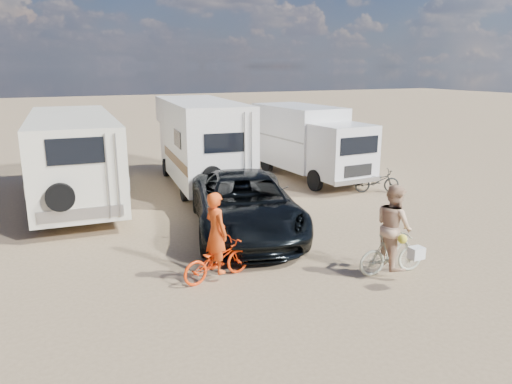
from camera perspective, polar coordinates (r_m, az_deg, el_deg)
name	(u,v)px	position (r m, az deg, el deg)	size (l,w,h in m)	color
ground	(307,245)	(12.58, 5.96, -6.17)	(140.00, 140.00, 0.00)	#9B7F5C
rv_main	(201,144)	(18.53, -6.41, 5.60)	(2.32, 6.73, 3.19)	white
rv_left	(74,160)	(17.08, -20.39, 3.53)	(2.51, 7.81, 2.89)	beige
box_truck	(310,143)	(19.73, 6.30, 5.64)	(2.15, 6.04, 2.86)	silver
dark_suv	(245,204)	(13.23, -1.29, -1.41)	(2.65, 5.74, 1.60)	black
bike_man	(217,260)	(10.49, -4.59, -7.91)	(0.57, 1.62, 0.85)	#F03708
bike_woman	(392,254)	(11.10, 15.51, -6.93)	(0.44, 1.54, 0.93)	#B3B99C
rider_man	(216,241)	(10.33, -4.64, -5.65)	(0.63, 0.41, 1.73)	#E54B15
rider_woman	(393,234)	(10.95, 15.67, -4.73)	(0.89, 0.69, 1.83)	tan
bike_parked	(377,181)	(18.09, 13.90, 1.26)	(0.56, 1.60, 0.84)	black
cooler	(271,222)	(13.68, 1.78, -3.47)	(0.51, 0.37, 0.41)	#1E4D84
crate	(267,206)	(15.24, 1.27, -1.67)	(0.46, 0.46, 0.37)	olive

